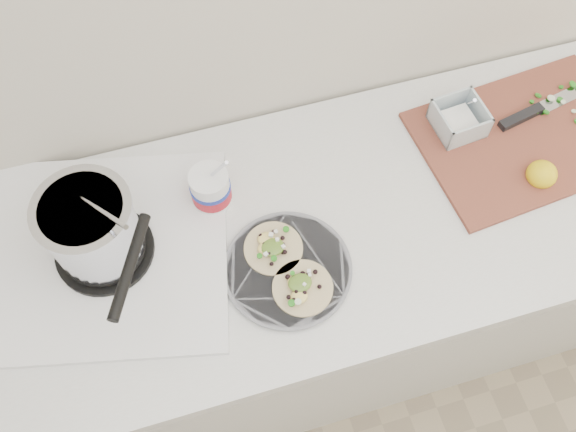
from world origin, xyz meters
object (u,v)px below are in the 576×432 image
object	(u,v)px
taco_plate	(288,268)
tub	(212,187)
cutboard	(521,132)
stove	(97,237)

from	to	relation	value
taco_plate	tub	world-z (taller)	tub
tub	cutboard	distance (m)	0.76
taco_plate	cutboard	world-z (taller)	cutboard
stove	cutboard	size ratio (longest dim) A/B	1.15
stove	tub	distance (m)	0.27
taco_plate	tub	distance (m)	0.25
stove	tub	xyz separation A→B (m)	(0.26, 0.06, -0.02)
stove	taco_plate	size ratio (longest dim) A/B	2.22
cutboard	stove	bearing A→B (deg)	176.32
tub	cutboard	world-z (taller)	tub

